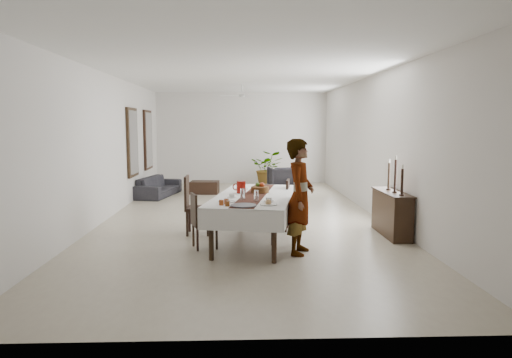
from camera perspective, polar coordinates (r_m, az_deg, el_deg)
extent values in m
cube|color=#B7AC92|center=(10.41, -1.62, -4.69)|extent=(6.00, 12.00, 0.00)
cube|color=white|center=(10.26, -1.69, 13.10)|extent=(6.00, 12.00, 0.02)
cube|color=silver|center=(16.21, -1.80, 5.12)|extent=(6.00, 0.02, 3.20)
cube|color=silver|center=(4.23, -1.10, 0.40)|extent=(6.00, 0.02, 3.20)
cube|color=silver|center=(10.63, -18.09, 3.92)|extent=(0.02, 12.00, 3.20)
cube|color=silver|center=(10.66, 14.73, 4.04)|extent=(0.02, 12.00, 3.20)
cube|color=black|center=(8.09, -0.16, -2.26)|extent=(1.56, 2.80, 0.06)
cylinder|color=black|center=(7.05, -5.62, -7.07)|extent=(0.09, 0.09, 0.77)
cylinder|color=black|center=(6.89, 2.29, -7.38)|extent=(0.09, 0.09, 0.77)
cylinder|color=black|center=(9.46, -1.92, -3.48)|extent=(0.09, 0.09, 0.77)
cylinder|color=black|center=(9.33, 3.95, -3.63)|extent=(0.09, 0.09, 0.77)
cube|color=white|center=(8.08, -0.16, -2.03)|extent=(1.80, 3.03, 0.01)
cube|color=white|center=(8.23, -4.60, -3.02)|extent=(0.53, 2.80, 0.33)
cube|color=white|center=(8.04, 4.40, -3.25)|extent=(0.53, 2.80, 0.33)
cube|color=silver|center=(6.74, -1.96, -5.20)|extent=(1.28, 0.25, 0.33)
cube|color=white|center=(9.49, 1.12, -1.69)|extent=(1.28, 0.25, 0.33)
cube|color=#522417|center=(8.08, -0.16, -1.97)|extent=(0.88, 2.78, 0.00)
cylinder|color=maroon|center=(8.27, -1.87, -1.01)|extent=(0.19, 0.19, 0.22)
torus|color=maroon|center=(8.29, -2.51, -1.00)|extent=(0.13, 0.05, 0.13)
cylinder|color=silver|center=(7.35, 0.03, -2.13)|extent=(0.08, 0.08, 0.19)
cylinder|color=white|center=(7.49, -1.68, -1.95)|extent=(0.08, 0.08, 0.19)
cylinder|color=white|center=(7.38, 1.61, -2.56)|extent=(0.10, 0.10, 0.07)
cylinder|color=silver|center=(7.39, 1.61, -2.76)|extent=(0.17, 0.17, 0.01)
cylinder|color=silver|center=(7.76, -3.00, -2.11)|extent=(0.10, 0.10, 0.07)
cylinder|color=white|center=(7.76, -3.00, -2.31)|extent=(0.17, 0.17, 0.01)
cylinder|color=silver|center=(7.06, 1.56, -3.20)|extent=(0.26, 0.26, 0.02)
sphere|color=tan|center=(7.06, 1.56, -2.95)|extent=(0.10, 0.10, 0.10)
cylinder|color=silver|center=(7.34, -3.68, -2.83)|extent=(0.26, 0.26, 0.02)
cylinder|color=white|center=(8.73, -1.85, -1.28)|extent=(0.26, 0.26, 0.02)
cylinder|color=#39383C|center=(6.95, -1.58, -3.33)|extent=(0.40, 0.40, 0.02)
cylinder|color=brown|center=(6.96, -3.60, -3.08)|extent=(0.07, 0.07, 0.08)
cylinder|color=#913E15|center=(7.05, -4.36, -2.96)|extent=(0.07, 0.07, 0.08)
cylinder|color=#9C3E16|center=(7.14, -3.74, -2.82)|extent=(0.07, 0.07, 0.08)
cylinder|color=brown|center=(8.33, 0.50, -1.33)|extent=(0.33, 0.33, 0.11)
sphere|color=#992C0F|center=(8.34, 0.75, -0.75)|extent=(0.10, 0.10, 0.10)
sphere|color=#497422|center=(8.36, 0.23, -0.73)|extent=(0.09, 0.09, 0.09)
cube|color=black|center=(7.70, 3.43, -5.32)|extent=(0.46, 0.46, 0.05)
cylinder|color=black|center=(7.59, 4.84, -7.38)|extent=(0.05, 0.05, 0.43)
cylinder|color=black|center=(7.93, 4.66, -6.75)|extent=(0.05, 0.05, 0.43)
cylinder|color=black|center=(7.57, 2.11, -7.40)|extent=(0.05, 0.05, 0.43)
cylinder|color=black|center=(7.92, 2.05, -6.76)|extent=(0.05, 0.05, 0.43)
cube|color=black|center=(7.65, 4.94, -3.12)|extent=(0.06, 0.44, 0.56)
cube|color=black|center=(9.02, 2.75, -3.61)|extent=(0.50, 0.50, 0.05)
cylinder|color=black|center=(8.88, 3.74, -5.32)|extent=(0.05, 0.05, 0.42)
cylinder|color=black|center=(9.22, 3.93, -4.87)|extent=(0.05, 0.05, 0.42)
cylinder|color=black|center=(8.92, 1.51, -5.26)|extent=(0.05, 0.05, 0.42)
cylinder|color=black|center=(9.25, 1.78, -4.82)|extent=(0.05, 0.05, 0.42)
cube|color=black|center=(8.96, 3.99, -1.81)|extent=(0.12, 0.42, 0.54)
cube|color=black|center=(7.76, -6.43, -5.58)|extent=(0.50, 0.50, 0.04)
cylinder|color=black|center=(7.93, -7.83, -6.96)|extent=(0.05, 0.05, 0.39)
cylinder|color=black|center=(7.62, -7.32, -7.52)|extent=(0.05, 0.05, 0.39)
cylinder|color=black|center=(8.00, -5.55, -6.80)|extent=(0.05, 0.05, 0.39)
cylinder|color=black|center=(7.69, -4.94, -7.34)|extent=(0.05, 0.05, 0.39)
cube|color=black|center=(7.67, -7.77, -3.70)|extent=(0.16, 0.39, 0.50)
cube|color=black|center=(8.74, -7.23, -3.67)|extent=(0.48, 0.48, 0.05)
cylinder|color=black|center=(9.00, -8.31, -5.07)|extent=(0.05, 0.05, 0.47)
cylinder|color=black|center=(8.62, -8.61, -5.60)|extent=(0.05, 0.05, 0.47)
cylinder|color=black|center=(8.96, -5.85, -5.08)|extent=(0.05, 0.05, 0.47)
cylinder|color=black|center=(8.58, -6.04, -5.61)|extent=(0.05, 0.05, 0.47)
cube|color=black|center=(8.71, -8.66, -1.58)|extent=(0.05, 0.47, 0.60)
imported|color=#999CA1|center=(7.33, 5.50, -2.22)|extent=(0.63, 0.78, 1.85)
cube|color=black|center=(8.97, 16.57, -4.22)|extent=(0.36, 1.34, 0.80)
cube|color=black|center=(8.90, 16.66, -1.60)|extent=(0.39, 1.39, 0.03)
cylinder|color=black|center=(8.43, 17.73, -1.90)|extent=(0.09, 0.09, 0.03)
cylinder|color=black|center=(8.40, 17.79, -0.30)|extent=(0.04, 0.04, 0.45)
cylinder|color=white|center=(8.38, 17.86, 1.46)|extent=(0.03, 0.03, 0.07)
cylinder|color=black|center=(8.77, 16.95, -1.55)|extent=(0.09, 0.09, 0.03)
cylinder|color=black|center=(8.73, 17.02, 0.42)|extent=(0.04, 0.04, 0.58)
cylinder|color=silver|center=(8.70, 17.09, 2.56)|extent=(0.03, 0.03, 0.07)
cylinder|color=black|center=(9.10, 16.22, -1.23)|extent=(0.09, 0.09, 0.03)
cylinder|color=black|center=(9.07, 16.28, 0.39)|extent=(0.04, 0.04, 0.49)
cylinder|color=white|center=(9.05, 16.34, 2.16)|extent=(0.03, 0.03, 0.07)
imported|color=#29272D|center=(13.63, -12.08, -0.90)|extent=(1.14, 2.05, 0.57)
imported|color=#2A282D|center=(14.26, 3.32, 0.00)|extent=(0.94, 0.96, 0.78)
cube|color=black|center=(13.91, -6.44, -1.04)|extent=(0.88, 0.63, 0.37)
imported|color=#356026|center=(15.59, 1.50, 1.37)|extent=(1.25, 1.14, 1.20)
cube|color=black|center=(12.74, -15.20, 4.44)|extent=(0.06, 1.05, 1.85)
cube|color=silver|center=(12.74, -15.04, 4.44)|extent=(0.01, 0.90, 1.70)
cube|color=black|center=(14.79, -13.35, 4.78)|extent=(0.06, 1.05, 1.85)
cube|color=silver|center=(14.79, -13.22, 4.79)|extent=(0.01, 0.90, 1.70)
cylinder|color=silver|center=(13.24, -1.77, 11.25)|extent=(0.04, 0.04, 0.20)
cylinder|color=silver|center=(13.23, -1.76, 10.38)|extent=(0.16, 0.16, 0.08)
cube|color=white|center=(13.58, -1.77, 10.29)|extent=(0.10, 0.55, 0.01)
cube|color=beige|center=(12.88, -1.76, 10.48)|extent=(0.10, 0.55, 0.01)
cube|color=silver|center=(13.23, -0.22, 10.38)|extent=(0.55, 0.10, 0.01)
cube|color=white|center=(13.23, -3.31, 10.37)|extent=(0.55, 0.10, 0.01)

